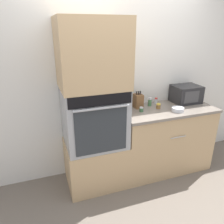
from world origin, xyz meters
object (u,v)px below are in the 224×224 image
at_px(condiment_jar_near, 150,102).
at_px(condiment_jar_far, 158,106).
at_px(condiment_jar_back, 156,101).
at_px(microwave, 186,94).
at_px(condiment_jar_mid, 141,109).
at_px(knife_block, 138,101).
at_px(wall_oven, 94,117).
at_px(bowl, 178,109).

relative_size(condiment_jar_near, condiment_jar_far, 1.71).
bearing_deg(condiment_jar_near, condiment_jar_back, 24.07).
bearing_deg(microwave, condiment_jar_mid, -169.98).
bearing_deg(knife_block, wall_oven, -166.92).
xyz_separation_m(microwave, bowl, (-0.32, -0.28, -0.10)).
height_order(wall_oven, microwave, wall_oven).
height_order(condiment_jar_near, condiment_jar_back, condiment_jar_near).
bearing_deg(knife_block, bowl, -34.55).
relative_size(microwave, knife_block, 1.66).
distance_m(wall_oven, condiment_jar_back, 0.98).
bearing_deg(bowl, condiment_jar_near, 129.37).
xyz_separation_m(wall_oven, bowl, (1.07, -0.14, 0.01)).
bearing_deg(condiment_jar_mid, wall_oven, 179.70).
bearing_deg(condiment_jar_near, bowl, -50.63).
bearing_deg(condiment_jar_mid, knife_block, 80.82).
bearing_deg(condiment_jar_mid, condiment_jar_near, 37.65).
distance_m(knife_block, condiment_jar_far, 0.28).
bearing_deg(condiment_jar_far, condiment_jar_back, 69.21).
bearing_deg(condiment_jar_near, condiment_jar_mid, -142.35).
relative_size(bowl, condiment_jar_far, 2.28).
height_order(bowl, condiment_jar_back, condiment_jar_back).
relative_size(microwave, condiment_jar_far, 5.51).
relative_size(wall_oven, bowl, 4.56).
bearing_deg(knife_block, condiment_jar_near, 1.63).
bearing_deg(microwave, condiment_jar_far, -168.13).
relative_size(condiment_jar_mid, condiment_jar_far, 0.90).
bearing_deg(knife_block, microwave, -1.35).
bearing_deg(wall_oven, condiment_jar_back, 12.58).
bearing_deg(condiment_jar_back, microwave, -10.59).
distance_m(microwave, condiment_jar_back, 0.45).
distance_m(condiment_jar_near, condiment_jar_far, 0.14).
height_order(microwave, bowl, microwave).
bearing_deg(condiment_jar_near, microwave, -2.30).
bearing_deg(bowl, condiment_jar_far, 137.52).
height_order(knife_block, condiment_jar_back, knife_block).
xyz_separation_m(knife_block, condiment_jar_near, (0.18, 0.01, -0.04)).
distance_m(condiment_jar_far, condiment_jar_back, 0.20).
relative_size(wall_oven, knife_block, 3.14).
distance_m(microwave, knife_block, 0.75).
bearing_deg(bowl, condiment_jar_mid, 162.78).
bearing_deg(condiment_jar_near, wall_oven, -169.36).
distance_m(wall_oven, bowl, 1.08).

